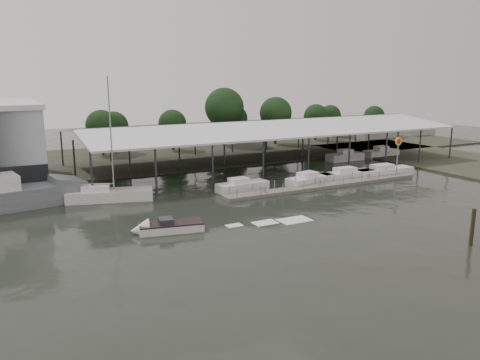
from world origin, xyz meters
name	(u,v)px	position (x,y,z in m)	size (l,w,h in m)	color
ground	(264,226)	(0.00, 0.00, 0.00)	(200.00, 200.00, 0.00)	black
land_strip_far	(136,158)	(0.00, 42.00, 0.10)	(140.00, 30.00, 0.30)	#3A3F2F
covered_boat_shed	(266,125)	(17.00, 28.00, 6.13)	(58.24, 24.00, 6.96)	silver
floating_dock	(326,186)	(15.00, 10.00, 0.20)	(28.00, 2.00, 1.40)	#6A665D
shell_fuel_sign	(398,149)	(27.00, 9.99, 3.93)	(1.10, 0.18, 5.55)	gray
distant_commercial_buildings	(384,129)	(59.03, 44.69, 1.84)	(22.00, 8.00, 4.00)	gray
white_sailboat	(109,195)	(-10.40, 16.13, 0.66)	(9.60, 5.05, 13.73)	white
speedboat_underway	(165,228)	(-8.48, 2.78, 0.39)	(17.17, 5.36, 2.00)	white
moored_cruiser_0	(242,186)	(4.82, 13.19, 0.61)	(6.56, 2.62, 1.70)	white
moored_cruiser_1	(310,180)	(14.19, 12.24, 0.61)	(7.31, 3.48, 1.70)	white
moored_cruiser_2	(347,175)	(20.47, 12.41, 0.61)	(8.41, 2.31, 1.70)	white
moored_cruiser_3	(384,171)	(26.57, 11.82, 0.61)	(9.00, 2.50, 1.70)	white
horizon_tree_line	(241,116)	(23.12, 47.55, 6.05)	(66.79, 10.83, 11.57)	black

